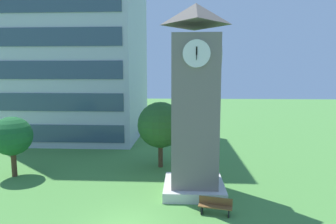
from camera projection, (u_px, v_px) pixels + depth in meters
The scene contains 5 objects.
office_building at pixel (80, 31), 34.18m from camera, with size 14.42×14.11×25.60m.
clock_tower at pixel (195, 110), 17.51m from camera, with size 3.79×3.79×11.71m.
park_bench at pixel (215, 206), 15.14m from camera, with size 1.86×0.84×0.88m.
tree_by_building at pixel (160, 125), 22.66m from camera, with size 3.70×3.70×5.35m.
tree_streetside at pixel (12, 136), 20.58m from camera, with size 2.85×2.85×4.48m.
Camera 1 is at (2.69, -12.82, 7.39)m, focal length 30.11 mm.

